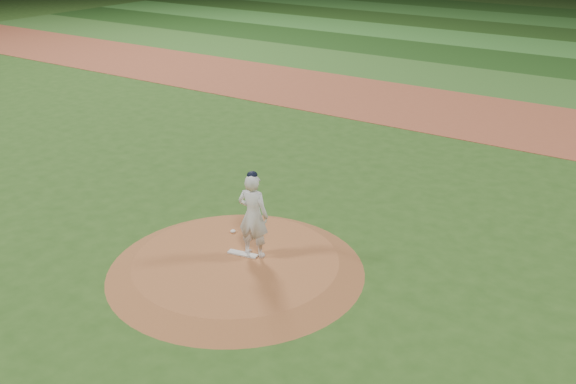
{
  "coord_description": "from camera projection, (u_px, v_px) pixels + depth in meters",
  "views": [
    {
      "loc": [
        7.56,
        -9.33,
        7.04
      ],
      "look_at": [
        0.0,
        2.0,
        1.1
      ],
      "focal_mm": 40.0,
      "sensor_mm": 36.0,
      "label": 1
    }
  ],
  "objects": [
    {
      "name": "outfield_stripe_2",
      "position": [
        557.0,
        48.0,
        36.26
      ],
      "size": [
        70.0,
        5.0,
        0.02
      ],
      "primitive_type": "cube",
      "color": "#35782B",
      "rests_on": "ground"
    },
    {
      "name": "outfield_stripe_3",
      "position": [
        576.0,
        35.0,
        40.07
      ],
      "size": [
        70.0,
        5.0,
        0.02
      ],
      "primitive_type": "cube",
      "color": "#1D3F14",
      "rests_on": "ground"
    },
    {
      "name": "pitcher_on_mound",
      "position": [
        253.0,
        215.0,
        13.49
      ],
      "size": [
        0.75,
        0.55,
        1.94
      ],
      "color": "silver",
      "rests_on": "pitchers_mound"
    },
    {
      "name": "infield_dirt_band",
      "position": [
        462.0,
        114.0,
        24.44
      ],
      "size": [
        70.0,
        6.0,
        0.02
      ],
      "primitive_type": "cube",
      "color": "#984A2F",
      "rests_on": "ground"
    },
    {
      "name": "ground",
      "position": [
        236.0,
        270.0,
        13.77
      ],
      "size": [
        120.0,
        120.0,
        0.0
      ],
      "primitive_type": "plane",
      "color": "#2A501A",
      "rests_on": "ground"
    },
    {
      "name": "outfield_stripe_1",
      "position": [
        534.0,
        64.0,
        32.45
      ],
      "size": [
        70.0,
        5.0,
        0.02
      ],
      "primitive_type": "cube",
      "color": "#1B4115",
      "rests_on": "ground"
    },
    {
      "name": "pitching_rubber",
      "position": [
        243.0,
        254.0,
        13.87
      ],
      "size": [
        0.69,
        0.29,
        0.03
      ],
      "primitive_type": "cube",
      "rotation": [
        0.0,
        0.0,
        0.19
      ],
      "color": "beige",
      "rests_on": "pitchers_mound"
    },
    {
      "name": "pitchers_mound",
      "position": [
        236.0,
        265.0,
        13.72
      ],
      "size": [
        5.5,
        5.5,
        0.25
      ],
      "primitive_type": "cone",
      "color": "#9C5930",
      "rests_on": "ground"
    },
    {
      "name": "rosin_bag",
      "position": [
        233.0,
        231.0,
        14.82
      ],
      "size": [
        0.12,
        0.12,
        0.07
      ],
      "primitive_type": "ellipsoid",
      "color": "white",
      "rests_on": "pitchers_mound"
    },
    {
      "name": "outfield_stripe_0",
      "position": [
        505.0,
        84.0,
        28.64
      ],
      "size": [
        70.0,
        5.0,
        0.02
      ],
      "primitive_type": "cube",
      "color": "#356625",
      "rests_on": "ground"
    }
  ]
}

